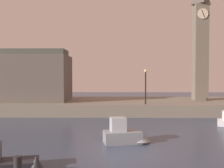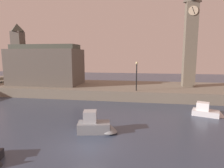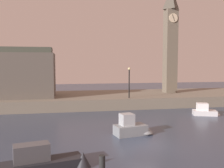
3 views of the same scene
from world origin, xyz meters
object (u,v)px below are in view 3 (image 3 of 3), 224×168
object	(u,v)px
clock_tower	(170,38)
parliament_hall	(8,73)
boat_ferry_white	(207,111)
boat_cruiser_grey	(133,128)
streetlamp	(129,79)
boat_barge_dark	(50,161)

from	to	relation	value
clock_tower	parliament_hall	size ratio (longest dim) A/B	1.39
parliament_hall	boat_ferry_white	distance (m)	26.76
boat_cruiser_grey	boat_ferry_white	xyz separation A→B (m)	(10.96, 6.58, -0.15)
streetlamp	boat_barge_dark	bearing A→B (deg)	-117.24
boat_cruiser_grey	boat_barge_dark	bearing A→B (deg)	-137.56
streetlamp	boat_cruiser_grey	size ratio (longest dim) A/B	1.15
clock_tower	parliament_hall	world-z (taller)	clock_tower
clock_tower	boat_barge_dark	world-z (taller)	clock_tower
clock_tower	boat_cruiser_grey	xyz separation A→B (m)	(-11.03, -17.77, -9.64)
boat_barge_dark	boat_ferry_white	xyz separation A→B (m)	(17.63, 12.69, -0.02)
clock_tower	boat_ferry_white	distance (m)	14.87
streetlamp	boat_cruiser_grey	world-z (taller)	streetlamp
parliament_hall	streetlamp	world-z (taller)	parliament_hall
clock_tower	parliament_hall	distance (m)	25.18
boat_barge_dark	boat_ferry_white	world-z (taller)	boat_barge_dark
clock_tower	streetlamp	bearing A→B (deg)	-146.61
boat_cruiser_grey	boat_ferry_white	size ratio (longest dim) A/B	0.98
parliament_hall	boat_cruiser_grey	size ratio (longest dim) A/B	3.36
streetlamp	boat_cruiser_grey	xyz separation A→B (m)	(-2.84, -12.38, -3.45)
clock_tower	boat_cruiser_grey	world-z (taller)	clock_tower
clock_tower	boat_ferry_white	bearing A→B (deg)	-90.37
clock_tower	boat_barge_dark	bearing A→B (deg)	-126.55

